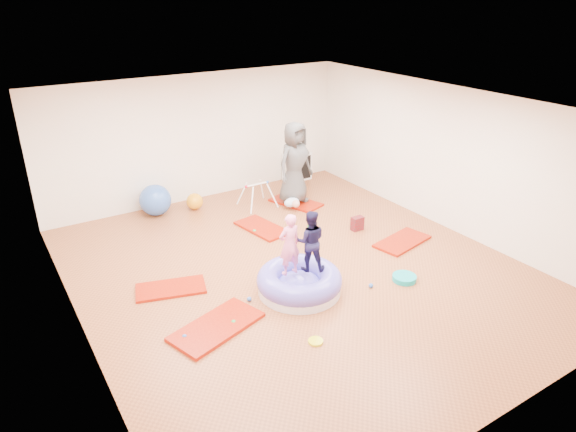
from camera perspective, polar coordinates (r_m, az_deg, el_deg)
room at (r=8.27m, az=1.12°, el=2.45°), size 7.01×8.01×2.81m
gym_mat_front_left at (r=7.54m, az=-7.93°, el=-12.09°), size 1.47×1.04×0.06m
gym_mat_mid_left at (r=8.53m, az=-12.89°, el=-7.86°), size 1.20×0.83×0.05m
gym_mat_center_back at (r=10.33m, az=-2.90°, el=-1.32°), size 0.76×1.24×0.05m
gym_mat_right at (r=10.01m, az=12.57°, el=-2.78°), size 1.24×0.79×0.05m
gym_mat_rear_right at (r=11.54m, az=0.86°, el=1.52°), size 0.92×1.28×0.05m
inflatable_cushion at (r=8.21m, az=1.27°, el=-7.36°), size 1.36×1.36×0.43m
child_pink at (r=7.83m, az=0.17°, el=-2.86°), size 0.37×0.24×1.01m
child_navy at (r=7.96m, az=2.46°, el=-2.46°), size 0.61×0.58×1.00m
adult_caregiver at (r=11.21m, az=0.75°, el=5.92°), size 0.99×0.75×1.81m
infant at (r=11.18m, az=0.52°, el=1.49°), size 0.36×0.37×0.21m
ball_pit_balls at (r=8.59m, az=-1.92°, el=-6.83°), size 3.55×2.86×0.07m
exercise_ball_blue at (r=11.21m, az=-14.53°, el=1.72°), size 0.67×0.67×0.67m
exercise_ball_orange at (r=11.36m, az=-10.33°, el=1.60°), size 0.36×0.36×0.36m
infant_play_gym at (r=11.25m, az=-3.46°, el=2.75°), size 0.71×0.68×0.55m
cube_shelf at (r=12.90m, az=1.03°, el=5.51°), size 0.69×0.34×0.69m
balance_disc at (r=8.77m, az=12.80°, el=-6.73°), size 0.40×0.40×0.09m
backpack at (r=10.33m, az=7.71°, el=-0.83°), size 0.24×0.15×0.28m
yellow_toy at (r=7.24m, az=3.09°, el=-13.74°), size 0.21×0.21×0.03m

